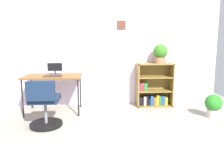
# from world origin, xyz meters

# --- Properties ---
(wall_back) EXTENTS (5.20, 0.12, 2.47)m
(wall_back) POSITION_xyz_m (0.00, 2.15, 1.23)
(wall_back) COLOR silver
(wall_back) RESTS_ON ground_plane
(desk) EXTENTS (1.07, 0.64, 0.72)m
(desk) POSITION_xyz_m (-0.87, 1.67, 0.67)
(desk) COLOR brown
(desk) RESTS_ON ground_plane
(monitor) EXTENTS (0.28, 0.19, 0.23)m
(monitor) POSITION_xyz_m (-0.84, 1.78, 0.83)
(monitor) COLOR #262628
(monitor) RESTS_ON desk
(keyboard) EXTENTS (0.33, 0.15, 0.02)m
(keyboard) POSITION_xyz_m (-0.84, 1.56, 0.73)
(keyboard) COLOR #342A29
(keyboard) RESTS_ON desk
(office_chair) EXTENTS (0.52, 0.55, 0.78)m
(office_chair) POSITION_xyz_m (-0.87, 0.93, 0.34)
(office_chair) COLOR black
(office_chair) RESTS_ON ground_plane
(bookshelf_low) EXTENTS (0.75, 0.30, 0.91)m
(bookshelf_low) POSITION_xyz_m (1.17, 1.95, 0.40)
(bookshelf_low) COLOR olive
(bookshelf_low) RESTS_ON ground_plane
(potted_plant_on_shelf) EXTENTS (0.29, 0.29, 0.39)m
(potted_plant_on_shelf) POSITION_xyz_m (1.28, 1.90, 1.12)
(potted_plant_on_shelf) COLOR #9E6642
(potted_plant_on_shelf) RESTS_ON bookshelf_low
(potted_plant_floor) EXTENTS (0.30, 0.30, 0.42)m
(potted_plant_floor) POSITION_xyz_m (2.05, 1.14, 0.23)
(potted_plant_floor) COLOR #B7B2A8
(potted_plant_floor) RESTS_ON ground_plane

